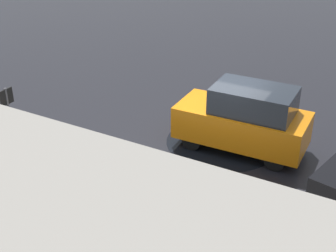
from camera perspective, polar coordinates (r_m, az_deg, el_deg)
name	(u,v)px	position (r m, az deg, el deg)	size (l,w,h in m)	color
ground_plane	(215,146)	(14.61, 5.74, -2.44)	(60.00, 60.00, 0.00)	black
kerb_strip	(144,221)	(11.52, -3.00, -11.53)	(24.00, 3.20, 0.04)	gray
moving_hatchback	(245,119)	(14.11, 9.32, 0.88)	(3.96, 1.83, 2.06)	orange
fire_hydrant	(62,148)	(13.98, -12.83, -2.65)	(0.42, 0.31, 0.80)	#197A2D
pedestrian	(36,137)	(14.19, -15.75, -1.26)	(0.33, 0.55, 1.22)	#B2262D
sign_post	(10,116)	(13.57, -18.74, 1.19)	(0.07, 0.44, 2.40)	#4C4C51
puddle_patch	(222,142)	(14.85, 6.60, -1.96)	(3.52, 3.52, 0.01)	black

